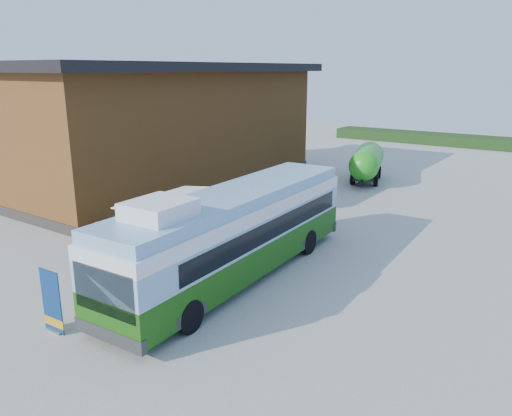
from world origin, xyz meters
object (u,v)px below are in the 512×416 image
Objects in this scene: bus at (235,231)px; picnic_table at (94,230)px; banner at (52,307)px; person_b at (236,196)px; person_a at (276,220)px; slurry_tanker at (367,161)px.

picnic_table is at bearing -179.47° from bus.
person_b is at bearing 101.85° from banner.
bus is at bearing 82.26° from person_b.
person_a is at bearing 103.54° from person_b.
picnic_table is 0.88× the size of person_b.
bus is at bearing 70.23° from banner.
person_a reaches higher than picnic_table.
person_a is (-1.02, 4.28, -0.86)m from bus.
bus is 6.32m from banner.
person_b is (-4.11, 2.55, -0.04)m from person_a.
banner is (-1.86, -5.97, -0.97)m from bus.
banner reaches higher than person_b.
bus reaches higher than slurry_tanker.
person_b is at bearing 124.38° from bus.
person_a is 1.05× the size of person_b.
slurry_tanker reaches higher than banner.
slurry_tanker is at bearing 57.08° from picnic_table.
picnic_table is 0.84× the size of person_a.
slurry_tanker is (-1.42, 13.17, 0.47)m from person_a.
person_b is 10.97m from slurry_tanker.
picnic_table is at bearing 178.60° from person_a.
banner is 23.44m from slurry_tanker.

